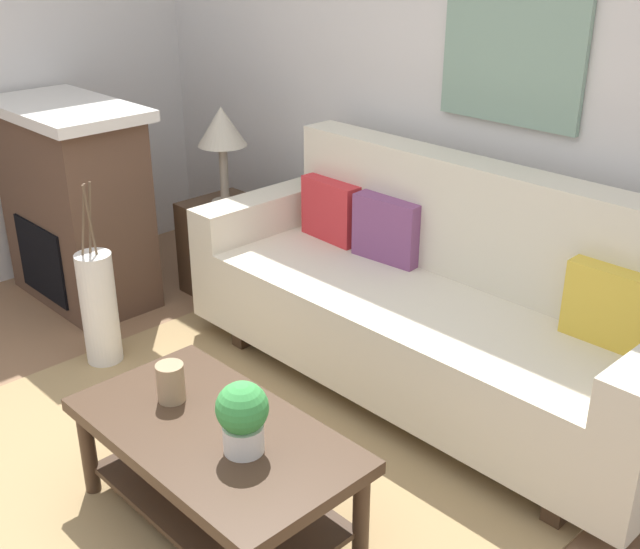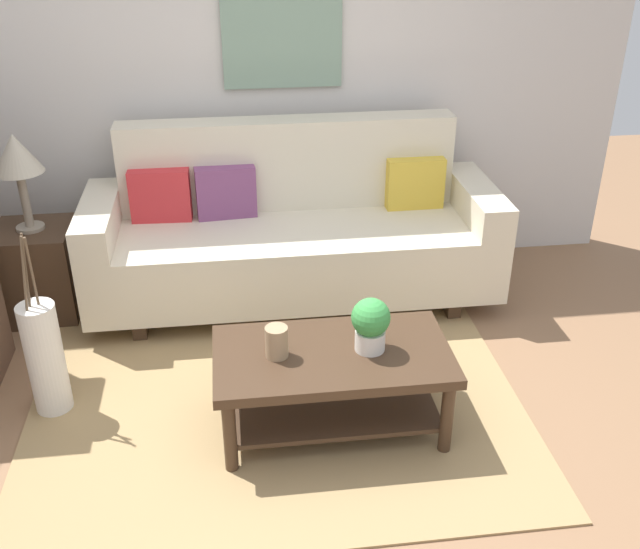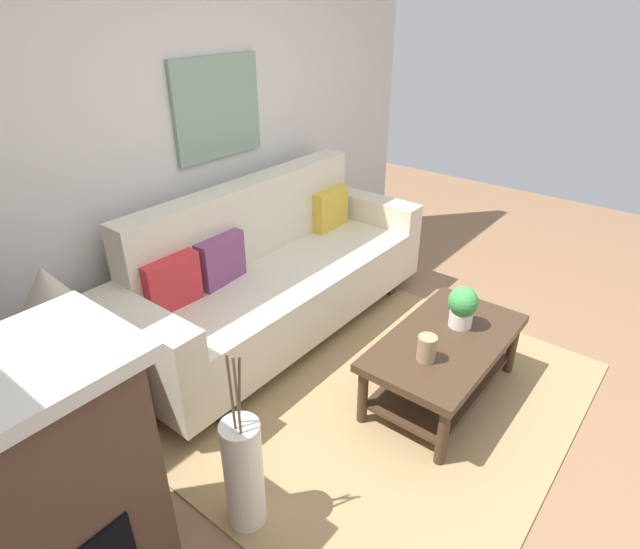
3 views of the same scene
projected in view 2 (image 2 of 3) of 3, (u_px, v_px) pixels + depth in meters
name	position (u px, v px, depth m)	size (l,w,h in m)	color
ground_plane	(283.00, 457.00, 3.39)	(8.86, 8.86, 0.00)	#8C6647
wall_back	(250.00, 65.00, 4.54)	(4.86, 0.10, 2.70)	silver
area_rug	(275.00, 390.00, 3.83)	(2.46, 2.15, 0.01)	#A38456
couch	(293.00, 234.00, 4.53)	(2.46, 0.84, 1.08)	beige
throw_pillow_crimson	(160.00, 195.00, 4.43)	(0.36, 0.12, 0.32)	red
throw_pillow_plum	(226.00, 192.00, 4.47)	(0.36, 0.12, 0.32)	#7A4270
throw_pillow_mustard	(415.00, 183.00, 4.61)	(0.36, 0.12, 0.32)	gold
coffee_table	(332.00, 372.00, 3.44)	(1.10, 0.60, 0.43)	#422D1E
tabletop_vase	(277.00, 342.00, 3.33)	(0.11, 0.11, 0.15)	tan
potted_plant_tabletop	(371.00, 323.00, 3.34)	(0.18, 0.18, 0.26)	white
side_table	(39.00, 271.00, 4.41)	(0.44, 0.44, 0.56)	#422D1E
table_lamp	(16.00, 158.00, 4.08)	(0.28, 0.28, 0.57)	gray
floor_vase	(46.00, 359.00, 3.57)	(0.18, 0.18, 0.60)	white
floor_vase_branch_a	(32.00, 272.00, 3.34)	(0.01, 0.01, 0.36)	brown
floor_vase_branch_b	(26.00, 270.00, 3.36)	(0.01, 0.01, 0.36)	brown
floor_vase_branch_c	(24.00, 274.00, 3.33)	(0.01, 0.01, 0.36)	brown
framed_painting	(282.00, 33.00, 4.41)	(0.73, 0.03, 0.65)	gray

